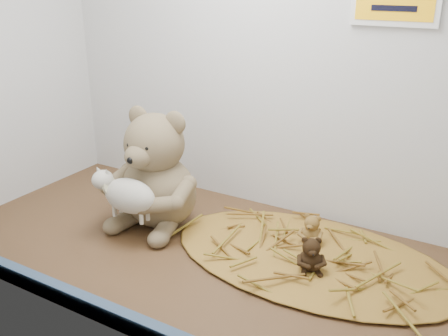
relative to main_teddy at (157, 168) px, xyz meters
The scene contains 7 objects.
alcove_shell 34.65cm from the main_teddy, ahead, with size 120.40×60.20×90.40cm.
front_rail 41.61cm from the main_teddy, 64.99° to the right, with size 119.28×2.20×3.60cm, color #394F6E.
straw_bed 41.86cm from the main_teddy, ahead, with size 64.61×37.52×1.25cm, color #895F1C.
main_teddy is the anchor object (origin of this frame).
toy_lamb 11.07cm from the main_teddy, 90.00° to the right, with size 17.37×10.60×11.22cm, color beige, non-canonical shape.
mini_teddy_tan 39.46cm from the main_teddy, 11.86° to the left, with size 5.72×6.04×7.09cm, color brown, non-canonical shape.
mini_teddy_brown 42.54cm from the main_teddy, ahead, with size 6.18×6.52×7.66cm, color black, non-canonical shape.
Camera 1 is at (54.17, -82.01, 58.66)cm, focal length 40.00 mm.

